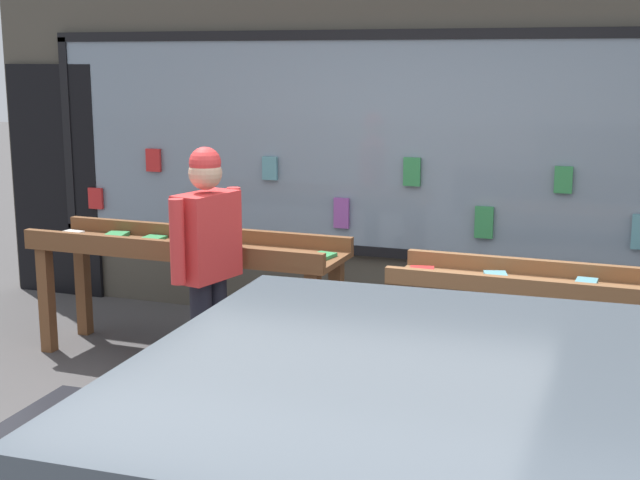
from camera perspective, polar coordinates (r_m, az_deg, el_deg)
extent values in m
plane|color=#474444|center=(5.22, -0.54, -12.86)|extent=(40.00, 40.00, 0.00)
cube|color=#4C473D|center=(7.05, 6.50, 8.83)|extent=(7.75, 0.20, 3.65)
cube|color=gray|center=(7.13, 1.34, 6.14)|extent=(5.16, 0.03, 1.70)
cube|color=black|center=(7.10, 1.38, 12.99)|extent=(5.24, 0.06, 0.08)
cube|color=black|center=(7.26, 1.31, -0.55)|extent=(5.24, 0.06, 0.08)
cube|color=black|center=(8.33, -15.78, 6.51)|extent=(0.08, 0.06, 1.70)
cube|color=red|center=(8.20, -14.16, 2.60)|extent=(0.14, 0.03, 0.19)
cube|color=red|center=(7.83, -10.61, 5.04)|extent=(0.14, 0.03, 0.20)
cube|color=red|center=(7.63, -7.13, 2.13)|extent=(0.15, 0.03, 0.24)
cube|color=#5999A5|center=(7.33, -3.23, 4.61)|extent=(0.13, 0.03, 0.19)
cube|color=#994CA5|center=(7.16, 1.38, 1.74)|extent=(0.13, 0.03, 0.25)
cube|color=#338C4C|center=(6.94, 5.91, 4.37)|extent=(0.13, 0.03, 0.22)
cube|color=#338C4C|center=(6.88, 10.45, 1.12)|extent=(0.14, 0.03, 0.24)
cube|color=#338C4C|center=(6.75, 15.32, 3.74)|extent=(0.13, 0.03, 0.20)
cube|color=black|center=(8.48, -16.60, 3.62)|extent=(0.90, 0.04, 2.10)
cube|color=brown|center=(6.93, -17.09, -3.67)|extent=(0.09, 0.09, 0.79)
cube|color=brown|center=(5.89, -0.46, -5.81)|extent=(0.09, 0.09, 0.79)
cube|color=brown|center=(7.27, -14.92, -2.82)|extent=(0.09, 0.09, 0.79)
cube|color=brown|center=(6.30, 1.04, -4.66)|extent=(0.09, 0.09, 0.79)
cube|color=brown|center=(6.43, -8.57, -0.62)|extent=(2.33, 0.63, 0.04)
cube|color=brown|center=(6.18, -9.84, -0.58)|extent=(2.32, 0.08, 0.12)
cube|color=brown|center=(6.65, -7.43, 0.36)|extent=(2.32, 0.08, 0.12)
cube|color=silver|center=(6.98, -15.79, 0.35)|extent=(0.17, 0.21, 0.03)
cube|color=#338C4C|center=(6.87, -12.93, 0.30)|extent=(0.19, 0.22, 0.03)
cube|color=#338C4C|center=(6.72, -10.67, 0.10)|extent=(0.15, 0.19, 0.02)
cube|color=#994CA5|center=(6.34, -9.33, -0.51)|extent=(0.14, 0.20, 0.02)
cube|color=orange|center=(6.11, -6.66, -0.94)|extent=(0.14, 0.20, 0.02)
cube|color=#994CA5|center=(5.97, -3.53, -1.10)|extent=(0.18, 0.23, 0.03)
cube|color=#338C4C|center=(6.00, 0.07, -1.05)|extent=(0.17, 0.23, 0.02)
cube|color=brown|center=(5.75, 5.29, -6.61)|extent=(0.09, 0.09, 0.74)
cube|color=brown|center=(6.15, 6.39, -5.41)|extent=(0.09, 0.09, 0.74)
cube|color=brown|center=(5.68, 16.36, -3.21)|extent=(2.33, 0.62, 0.04)
cube|color=brown|center=(5.40, 16.15, -3.28)|extent=(2.32, 0.08, 0.12)
cube|color=brown|center=(5.92, 16.61, -2.02)|extent=(2.32, 0.08, 0.12)
cube|color=red|center=(5.85, 6.52, -2.02)|extent=(0.20, 0.24, 0.03)
cube|color=#5999A5|center=(5.77, 11.21, -2.33)|extent=(0.19, 0.25, 0.03)
cube|color=#5999A5|center=(5.74, 16.66, -2.68)|extent=(0.13, 0.21, 0.03)
cylinder|color=black|center=(5.77, -7.57, -6.38)|extent=(0.14, 0.14, 0.78)
cylinder|color=black|center=(5.88, -6.60, -6.00)|extent=(0.14, 0.14, 0.78)
cube|color=red|center=(5.66, -7.25, 0.24)|extent=(0.31, 0.48, 0.55)
cylinder|color=red|center=(5.45, -9.13, -0.11)|extent=(0.09, 0.09, 0.52)
cylinder|color=red|center=(5.87, -5.51, 0.83)|extent=(0.09, 0.09, 0.52)
sphere|color=tan|center=(5.59, -7.35, 4.28)|extent=(0.21, 0.21, 0.21)
sphere|color=red|center=(5.59, -7.37, 4.92)|extent=(0.20, 0.20, 0.20)
ellipsoid|color=black|center=(5.45, -5.40, -8.76)|extent=(0.26, 0.36, 0.19)
ellipsoid|color=black|center=(5.45, -5.40, -8.66)|extent=(0.24, 0.24, 0.20)
sphere|color=black|center=(5.63, -5.00, -7.69)|extent=(0.17, 0.17, 0.17)
cylinder|color=black|center=(5.26, -5.81, -9.20)|extent=(0.05, 0.10, 0.12)
cylinder|color=black|center=(5.60, -4.69, -10.18)|extent=(0.04, 0.04, 0.18)
cylinder|color=black|center=(5.61, -5.64, -10.13)|extent=(0.04, 0.04, 0.18)
cylinder|color=black|center=(5.42, -5.07, -10.94)|extent=(0.04, 0.04, 0.18)
cylinder|color=black|center=(5.44, -6.05, -10.89)|extent=(0.04, 0.04, 0.18)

